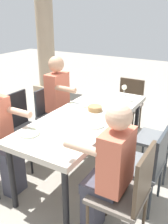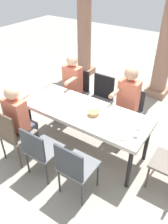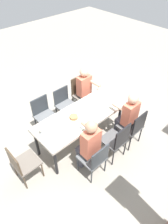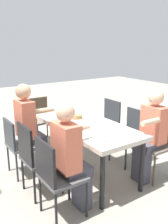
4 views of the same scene
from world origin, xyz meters
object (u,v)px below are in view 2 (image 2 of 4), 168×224
at_px(chair_west_north, 77,90).
at_px(diner_guest_third, 20,119).
at_px(chair_east_north, 129,109).
at_px(plate_3, 122,135).
at_px(chair_mid_north, 100,97).
at_px(diner_woman_green, 71,86).
at_px(plate_1, 65,113).
at_px(chair_east_south, 75,166).
at_px(stone_column_near, 84,17).
at_px(plate_0, 59,91).
at_px(plate_2, 105,108).
at_px(stone_column_centre, 168,35).
at_px(diner_man_white, 126,103).
at_px(chair_west_south, 13,133).
at_px(dining_table, 85,114).
at_px(wine_glass_3, 138,129).
at_px(bread_basket, 93,113).
at_px(chair_mid_south, 40,149).

height_order(chair_west_north, diner_guest_third, diner_guest_third).
relative_size(chair_east_north, plate_3, 3.89).
xyz_separation_m(chair_mid_north, diner_woman_green, (-0.54, -0.20, 0.15)).
height_order(chair_mid_north, plate_1, chair_mid_north).
xyz_separation_m(chair_east_south, diner_woman_green, (-1.15, 1.45, 0.17)).
bearing_deg(chair_west_north, chair_east_south, -55.06).
bearing_deg(chair_mid_north, stone_column_near, 131.78).
bearing_deg(plate_0, stone_column_near, 113.94).
height_order(chair_east_south, plate_2, chair_east_south).
distance_m(diner_woman_green, plate_1, 1.02).
height_order(stone_column_centre, plate_1, stone_column_centre).
bearing_deg(stone_column_centre, chair_east_south, -89.64).
height_order(chair_east_north, plate_0, chair_east_north).
xyz_separation_m(chair_east_south, diner_man_white, (-0.00, 1.46, 0.20)).
relative_size(chair_west_south, diner_man_white, 0.71).
xyz_separation_m(chair_east_north, plate_3, (0.34, -1.03, 0.29)).
xyz_separation_m(dining_table, chair_west_south, (-0.76, -0.83, -0.16)).
relative_size(chair_west_south, plate_2, 3.80).
height_order(stone_column_near, plate_0, stone_column_near).
xyz_separation_m(dining_table, diner_guest_third, (-0.76, -0.64, -0.02)).
relative_size(chair_east_south, wine_glass_3, 5.71).
height_order(plate_0, bread_basket, bread_basket).
bearing_deg(stone_column_near, chair_mid_south, -65.52).
bearing_deg(diner_man_white, plate_0, -160.00).
bearing_deg(plate_3, wine_glass_3, 31.08).
bearing_deg(chair_east_north, chair_west_north, 179.78).
bearing_deg(diner_woman_green, plate_0, -84.86).
relative_size(diner_guest_third, bread_basket, 7.60).
height_order(stone_column_near, plate_2, stone_column_near).
distance_m(chair_east_south, plate_0, 1.56).
bearing_deg(diner_man_white, plate_1, -125.00).
bearing_deg(chair_east_south, diner_guest_third, 171.22).
bearing_deg(bread_basket, diner_woman_green, 144.32).
bearing_deg(plate_0, chair_west_south, -92.06).
bearing_deg(chair_mid_south, bread_basket, 64.62).
bearing_deg(diner_guest_third, diner_man_white, 48.13).
height_order(chair_mid_north, chair_east_south, chair_mid_north).
bearing_deg(chair_east_north, wine_glass_3, -61.68).
xyz_separation_m(stone_column_near, plate_0, (1.02, -2.30, -0.72)).
relative_size(diner_guest_third, wine_glass_3, 8.18).
relative_size(chair_east_south, diner_woman_green, 0.69).
bearing_deg(chair_mid_north, chair_east_north, -0.66).
relative_size(chair_mid_south, stone_column_centre, 0.30).
relative_size(stone_column_near, plate_1, 14.78).
distance_m(chair_mid_north, wine_glass_3, 1.49).
xyz_separation_m(chair_mid_north, plate_3, (0.94, -1.04, 0.24)).
height_order(dining_table, chair_east_south, chair_east_south).
xyz_separation_m(chair_mid_north, stone_column_near, (-1.53, 1.71, 0.96)).
height_order(chair_west_south, chair_mid_north, chair_west_south).
bearing_deg(chair_west_south, plate_3, 22.40).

